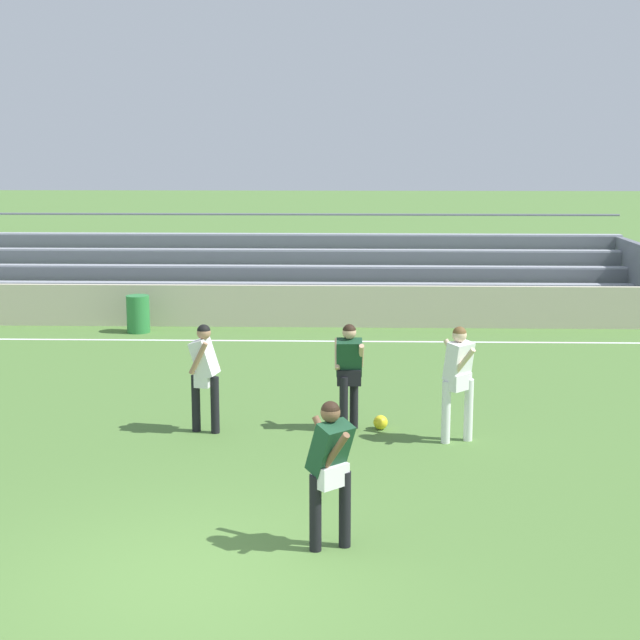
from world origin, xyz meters
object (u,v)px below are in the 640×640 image
(player_dark_wide_left, at_px, (349,368))
(player_white_overlapping, at_px, (458,373))
(player_dark_deep_cover, at_px, (330,462))
(soccer_ball, at_px, (381,422))
(trash_bin, at_px, (138,314))
(bleacher_stand, at_px, (225,270))
(player_white_challenging, at_px, (205,369))

(player_dark_wide_left, distance_m, player_white_overlapping, 1.66)
(player_dark_deep_cover, relative_size, soccer_ball, 7.42)
(trash_bin, xyz_separation_m, soccer_ball, (5.33, -7.39, -0.32))
(player_dark_deep_cover, xyz_separation_m, soccer_ball, (0.68, 4.34, -0.86))
(bleacher_stand, height_order, trash_bin, bleacher_stand)
(player_white_challenging, bearing_deg, trash_bin, 109.50)
(bleacher_stand, relative_size, player_dark_deep_cover, 13.09)
(player_white_overlapping, xyz_separation_m, player_white_challenging, (-3.72, 0.36, -0.04))
(player_dark_wide_left, bearing_deg, player_white_challenging, -175.54)
(player_dark_deep_cover, bearing_deg, bleacher_stand, 101.48)
(player_dark_wide_left, distance_m, player_dark_deep_cover, 4.30)
(trash_bin, xyz_separation_m, player_dark_wide_left, (4.84, -7.43, 0.54))
(bleacher_stand, xyz_separation_m, player_white_overlapping, (4.85, -11.39, 0.03))
(player_white_challenging, bearing_deg, bleacher_stand, 95.83)
(player_dark_deep_cover, height_order, soccer_ball, player_dark_deep_cover)
(bleacher_stand, height_order, player_dark_wide_left, bleacher_stand)
(player_white_overlapping, distance_m, soccer_ball, 1.53)
(bleacher_stand, distance_m, soccer_ball, 11.49)
(player_dark_wide_left, bearing_deg, player_white_overlapping, -18.59)
(player_white_overlapping, xyz_separation_m, soccer_ball, (-1.09, 0.57, -0.91))
(player_white_challenging, bearing_deg, player_dark_deep_cover, -64.65)
(player_dark_wide_left, distance_m, soccer_ball, 0.99)
(player_dark_wide_left, xyz_separation_m, player_white_challenging, (-2.15, -0.17, 0.01))
(trash_bin, distance_m, player_dark_wide_left, 8.89)
(trash_bin, relative_size, player_dark_wide_left, 0.52)
(player_dark_deep_cover, bearing_deg, player_dark_wide_left, 87.37)
(trash_bin, xyz_separation_m, player_white_overlapping, (6.41, -7.96, 0.59))
(player_white_challenging, xyz_separation_m, player_dark_deep_cover, (1.95, -4.12, -0.01))
(player_white_overlapping, height_order, soccer_ball, player_white_overlapping)
(trash_bin, relative_size, player_white_challenging, 0.52)
(trash_bin, height_order, soccer_ball, trash_bin)
(player_white_overlapping, height_order, player_dark_deep_cover, player_white_overlapping)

